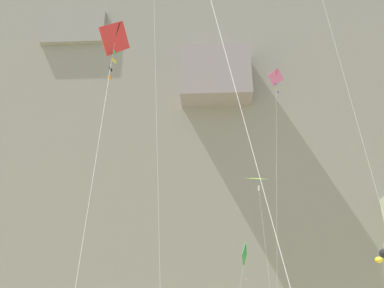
{
  "coord_description": "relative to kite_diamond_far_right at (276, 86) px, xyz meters",
  "views": [
    {
      "loc": [
        -0.97,
        -1.25,
        3.26
      ],
      "look_at": [
        -1.97,
        21.24,
        13.24
      ],
      "focal_mm": 39.1,
      "sensor_mm": 36.0,
      "label": 1
    }
  ],
  "objects": [
    {
      "name": "cliff_face",
      "position": [
        -4.59,
        25.42,
        13.6
      ],
      "size": [
        180.0,
        24.22,
        70.21
      ],
      "color": "gray",
      "rests_on": "ground"
    },
    {
      "name": "kite_diamond_far_right",
      "position": [
        0.0,
        0.0,
        0.0
      ],
      "size": [
        2.87,
        3.12,
        23.32
      ],
      "color": "pink",
      "rests_on": "ground"
    },
    {
      "name": "kite_diamond_low_left",
      "position": [
        -2.8,
        6.38,
        -12.65
      ],
      "size": [
        2.31,
        3.76,
        10.05
      ],
      "color": "green",
      "rests_on": "ground"
    },
    {
      "name": "kite_diamond_upper_right",
      "position": [
        -9.87,
        -14.13,
        -6.14
      ],
      "size": [
        1.6,
        6.96,
        16.78
      ],
      "color": "red",
      "rests_on": "ground"
    },
    {
      "name": "kite_delta_mid_center",
      "position": [
        -1.3,
        4.43,
        -7.27
      ],
      "size": [
        1.88,
        2.67,
        14.65
      ],
      "color": "#8CCC33",
      "rests_on": "ground"
    }
  ]
}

